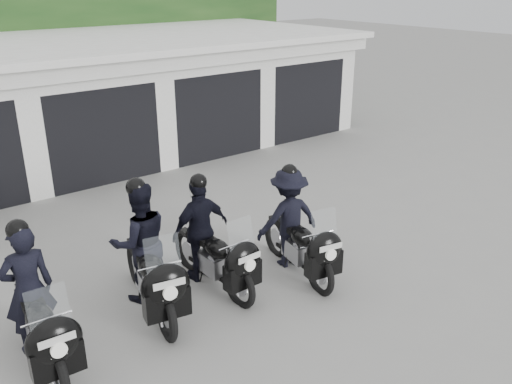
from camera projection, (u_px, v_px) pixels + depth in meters
ground at (253, 281)px, 8.55m from camera, size 80.00×80.00×0.00m
garage_block at (63, 103)px, 13.94m from camera, size 16.40×6.80×2.96m
background_vegetation at (15, 33)px, 17.21m from camera, size 20.00×3.90×5.80m
police_bike_a at (36, 309)px, 6.52m from camera, size 0.71×2.15×1.87m
police_bike_b at (145, 253)px, 7.67m from camera, size 1.07×2.23×1.96m
police_bike_c at (207, 238)px, 8.25m from camera, size 1.00×2.08×1.81m
police_bike_d at (293, 225)px, 8.66m from camera, size 1.16×2.05×1.80m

